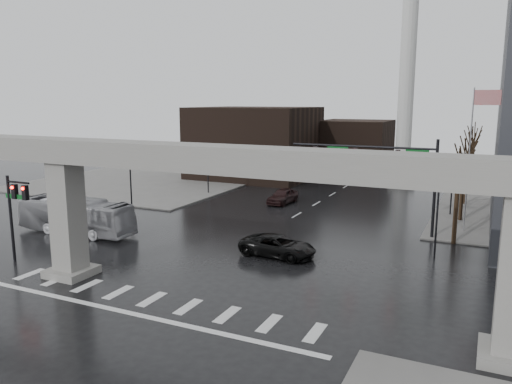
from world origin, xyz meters
TOP-DOWN VIEW (x-y plane):
  - ground at (0.00, 0.00)m, footprint 160.00×160.00m
  - sidewalk_nw at (-26.00, 36.00)m, footprint 28.00×36.00m
  - elevated_guideway at (1.26, 0.00)m, footprint 48.00×2.60m
  - building_far_left at (-14.00, 42.00)m, footprint 16.00×14.00m
  - building_far_mid at (-2.00, 52.00)m, footprint 10.00×10.00m
  - smokestack at (6.00, 46.00)m, footprint 3.60×3.60m
  - signal_mast_arm at (8.99, 18.80)m, footprint 12.12×0.43m
  - signal_left_pole at (-12.25, 0.50)m, footprint 2.30×0.30m
  - flagpole_assembly at (15.29, 22.00)m, footprint 2.06×0.12m
  - lamp_right_0 at (13.50, 14.00)m, footprint 1.22×0.32m
  - lamp_right_1 at (13.50, 28.00)m, footprint 1.22×0.32m
  - lamp_right_2 at (13.50, 42.00)m, footprint 1.22×0.32m
  - lamp_left_0 at (-13.50, 14.00)m, footprint 1.22×0.32m
  - lamp_left_1 at (-13.50, 28.00)m, footprint 1.22×0.32m
  - lamp_left_2 at (-13.50, 42.00)m, footprint 1.22×0.32m
  - tree_right_0 at (14.53, 18.02)m, footprint 1.09×1.58m
  - tree_right_1 at (14.53, 26.02)m, footprint 1.09×1.61m
  - tree_right_2 at (14.53, 34.02)m, footprint 1.10×1.63m
  - tree_right_3 at (14.53, 42.02)m, footprint 1.11×1.66m
  - tree_right_4 at (14.53, 50.02)m, footprint 1.12×1.69m
  - pickup_truck at (3.35, 9.22)m, footprint 5.70×2.94m
  - city_bus at (-14.24, 7.76)m, footprint 10.74×2.58m
  - far_car at (-3.31, 26.52)m, footprint 2.30×4.92m

SIDE VIEW (x-z plane):
  - ground at x=0.00m, z-range 0.00..0.00m
  - sidewalk_nw at x=-26.00m, z-range 0.00..0.15m
  - pickup_truck at x=3.35m, z-range 0.00..1.54m
  - far_car at x=-3.31m, z-range 0.00..1.63m
  - city_bus at x=-14.24m, z-range 0.00..2.99m
  - tree_right_0 at x=14.53m, z-range -0.97..6.54m
  - tree_right_1 at x=14.53m, z-range -0.99..6.69m
  - tree_right_2 at x=14.53m, z-range -1.01..6.84m
  - tree_right_3 at x=14.53m, z-range -1.03..6.99m
  - tree_right_4 at x=14.53m, z-range -1.05..7.14m
  - lamp_right_0 at x=13.50m, z-range 0.92..6.03m
  - lamp_right_1 at x=13.50m, z-range 0.92..6.03m
  - lamp_right_2 at x=13.50m, z-range 0.92..6.03m
  - lamp_left_0 at x=-13.50m, z-range 0.92..6.03m
  - lamp_left_1 at x=-13.50m, z-range 0.92..6.03m
  - lamp_left_2 at x=-13.50m, z-range 0.92..6.03m
  - building_far_mid at x=-2.00m, z-range 0.00..8.00m
  - signal_left_pole at x=-12.25m, z-range 1.07..7.07m
  - building_far_left at x=-14.00m, z-range 0.00..10.00m
  - signal_mast_arm at x=8.99m, z-range 1.83..9.83m
  - elevated_guideway at x=1.26m, z-range 2.53..11.23m
  - flagpole_assembly at x=15.29m, z-range 1.53..13.53m
  - smokestack at x=6.00m, z-range -1.65..28.35m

